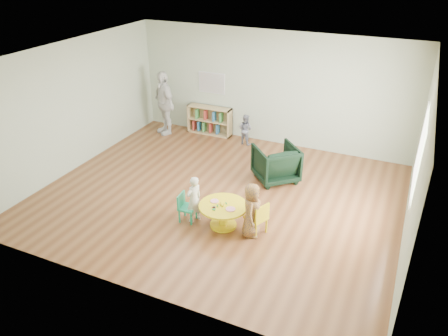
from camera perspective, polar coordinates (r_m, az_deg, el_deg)
name	(u,v)px	position (r m, az deg, el deg)	size (l,w,h in m)	color
room	(220,107)	(8.08, -0.55, 8.02)	(7.10, 7.00, 2.80)	brown
activity_table	(223,212)	(7.82, -0.11, -5.71)	(0.87, 0.87, 0.48)	yellow
kid_chair_left	(186,206)	(8.01, -5.04, -5.02)	(0.31, 0.31, 0.54)	#1A9263
kid_chair_right	(258,217)	(7.64, 4.47, -6.46)	(0.43, 0.43, 0.60)	yellow
bookshelf	(210,120)	(11.69, -1.89, 6.26)	(1.20, 0.30, 0.75)	tan
alphabet_poster	(212,83)	(11.47, -1.62, 11.05)	(0.74, 0.01, 0.54)	silver
armchair	(276,163)	(9.35, 6.80, 0.62)	(0.84, 0.86, 0.78)	black
child_left	(194,199)	(7.90, -3.95, -4.11)	(0.33, 0.22, 0.91)	silver
child_right	(252,210)	(7.50, 3.63, -5.53)	(0.49, 0.32, 1.00)	orange
toddler	(245,129)	(11.03, 2.81, 5.07)	(0.38, 0.30, 0.78)	#17203B
adult_caretaker	(164,103)	(11.65, -7.84, 8.42)	(0.98, 0.41, 1.68)	silver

